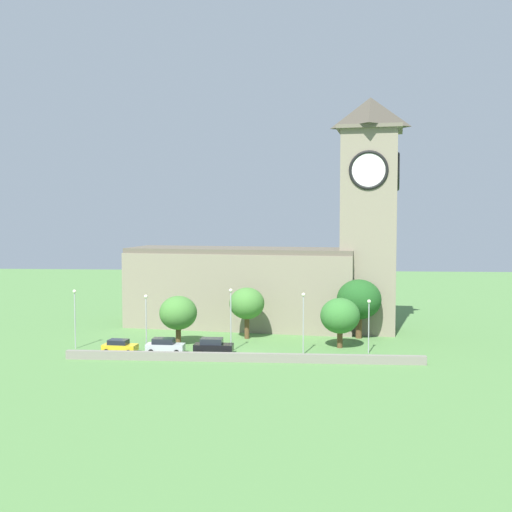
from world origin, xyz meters
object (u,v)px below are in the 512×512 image
streetlamp_east_end (369,317)px  car_black (213,346)px  tree_by_tower (178,313)px  car_silver (165,346)px  streetlamp_west_end (75,310)px  streetlamp_east_mid (303,314)px  car_yellow (120,346)px  church (282,264)px  tree_riverside_west (359,300)px  streetlamp_central (231,310)px  streetlamp_west_mid (146,313)px  tree_riverside_east (340,316)px  tree_churchyard (247,304)px

streetlamp_east_end → car_black: bearing=-174.5°
tree_by_tower → car_silver: bearing=-96.3°
car_black → streetlamp_west_end: size_ratio=0.64×
streetlamp_west_end → car_silver: bearing=-9.6°
car_silver → streetlamp_east_mid: 17.21m
car_yellow → church: bearing=44.0°
streetlamp_west_end → tree_riverside_west: (36.13, 9.37, 0.36)m
car_yellow → streetlamp_central: size_ratio=0.55×
streetlamp_west_mid → tree_by_tower: streetlamp_west_mid is taller
car_black → streetlamp_west_end: bearing=173.9°
car_black → tree_by_tower: size_ratio=0.75×
car_silver → streetlamp_west_end: 12.65m
streetlamp_east_mid → church: bearing=100.0°
streetlamp_west_end → tree_by_tower: size_ratio=1.18×
car_black → streetlamp_east_end: 19.17m
church → tree_riverside_west: (10.70, -7.15, -4.26)m
tree_riverside_east → streetlamp_east_mid: bearing=-137.6°
church → streetlamp_central: 18.31m
streetlamp_central → tree_riverside_west: size_ratio=0.97×
church → tree_riverside_west: size_ratio=5.12×
streetlamp_east_end → tree_riverside_east: streetlamp_east_end is taller
streetlamp_east_mid → tree_churchyard: (-7.62, 9.33, -0.18)m
church → streetlamp_east_end: church is taller
streetlamp_west_end → streetlamp_central: size_ratio=0.96×
streetlamp_west_mid → tree_churchyard: 14.58m
streetlamp_west_mid → tree_by_tower: (3.20, 4.10, -0.55)m
streetlamp_west_end → tree_by_tower: 12.92m
streetlamp_west_end → tree_by_tower: streetlamp_west_end is taller
car_yellow → streetlamp_west_mid: streetlamp_west_mid is taller
church → streetlamp_central: bearing=-108.8°
streetlamp_west_mid → streetlamp_central: size_ratio=0.90×
streetlamp_east_mid → tree_riverside_east: bearing=42.4°
church → car_yellow: (-19.18, -18.54, -8.72)m
streetlamp_central → tree_churchyard: size_ratio=1.12×
streetlamp_west_mid → tree_churchyard: (11.71, 8.69, 0.10)m
streetlamp_west_end → streetlamp_west_mid: size_ratio=1.07×
car_black → tree_riverside_west: tree_riverside_west is taller
car_yellow → streetlamp_east_mid: 22.71m
church → tree_churchyard: (-4.48, -8.52, -4.77)m
streetlamp_east_mid → streetlamp_east_end: (7.92, 1.27, -0.52)m
streetlamp_central → tree_riverside_west: 19.06m
church → tree_churchyard: church is taller
car_black → streetlamp_central: 4.86m
church → car_black: size_ratio=8.70×
church → tree_by_tower: bearing=-134.7°
streetlamp_west_mid → tree_riverside_west: bearing=20.5°
car_black → streetlamp_west_end: (-17.72, 1.88, 3.95)m
church → car_silver: size_ratio=8.88×
car_silver → streetlamp_east_mid: size_ratio=0.62×
tree_churchyard → streetlamp_west_end: bearing=-159.1°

